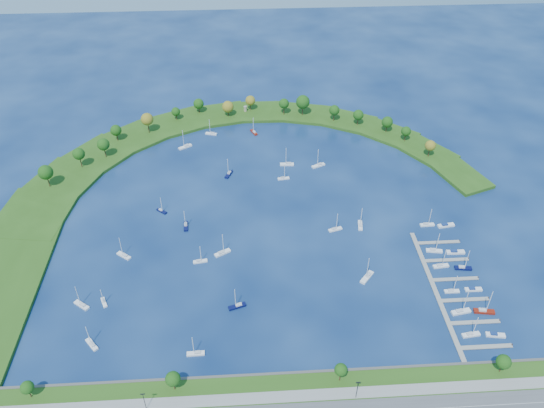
{
  "coord_description": "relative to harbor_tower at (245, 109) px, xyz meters",
  "views": [
    {
      "loc": [
        -9.41,
        -229.28,
        187.39
      ],
      "look_at": [
        5.0,
        5.0,
        4.0
      ],
      "focal_mm": 35.34,
      "sensor_mm": 36.0,
      "label": 1
    }
  ],
  "objects": [
    {
      "name": "moored_boat_9",
      "position": [
        -25.39,
        -207.7,
        -3.16
      ],
      "size": [
        7.53,
        2.31,
        10.98
      ],
      "rotation": [
        0.0,
        0.0,
        3.17
      ],
      "color": "white",
      "rests_on": "ground"
    },
    {
      "name": "docked_boat_2",
      "position": [
        92.88,
        -192.44,
        -3.1
      ],
      "size": [
        9.2,
        3.93,
        13.09
      ],
      "rotation": [
        0.0,
        0.0,
        0.17
      ],
      "color": "white",
      "rests_on": "ground"
    },
    {
      "name": "moored_boat_5",
      "position": [
        21.11,
        -83.48,
        -3.18
      ],
      "size": [
        7.23,
        2.81,
        10.36
      ],
      "rotation": [
        0.0,
        0.0,
        6.41
      ],
      "color": "white",
      "rests_on": "ground"
    },
    {
      "name": "docked_boat_7",
      "position": [
        103.39,
        -165.22,
        -3.13
      ],
      "size": [
        8.53,
        3.37,
        12.2
      ],
      "rotation": [
        0.0,
        0.0,
        -0.13
      ],
      "color": "#090D3B",
      "rests_on": "ground"
    },
    {
      "name": "moored_boat_12",
      "position": [
        -26.04,
        -152.43,
        -3.18
      ],
      "size": [
        7.32,
        3.07,
        10.43
      ],
      "rotation": [
        0.0,
        0.0,
        0.16
      ],
      "color": "white",
      "rests_on": "ground"
    },
    {
      "name": "breakwater",
      "position": [
        -38.95,
        -68.99,
        -3.05
      ],
      "size": [
        286.74,
        247.64,
        2.0
      ],
      "color": "#294F15",
      "rests_on": "ground"
    },
    {
      "name": "moored_boat_18",
      "position": [
        44.07,
        -71.01,
        -3.11
      ],
      "size": [
        8.92,
        5.74,
        12.76
      ],
      "rotation": [
        0.0,
        0.0,
        3.56
      ],
      "color": "white",
      "rests_on": "ground"
    },
    {
      "name": "docked_boat_9",
      "position": [
        103.34,
        -153.79,
        -3.35
      ],
      "size": [
        9.33,
        2.84,
        1.89
      ],
      "rotation": [
        0.0,
        0.0,
        -0.03
      ],
      "color": "white",
      "rests_on": "ground"
    },
    {
      "name": "docked_boat_5",
      "position": [
        103.36,
        -179.4,
        -3.44
      ],
      "size": [
        8.09,
        2.42,
        1.64
      ],
      "rotation": [
        0.0,
        0.0,
        -0.02
      ],
      "color": "white",
      "rests_on": "ground"
    },
    {
      "name": "docked_boat_4",
      "position": [
        92.91,
        -179.86,
        -3.18
      ],
      "size": [
        7.11,
        2.11,
        10.4
      ],
      "rotation": [
        0.0,
        0.0,
        -0.02
      ],
      "color": "white",
      "rests_on": "ground"
    },
    {
      "name": "moored_boat_1",
      "position": [
        -49.31,
        -110.76,
        -3.19
      ],
      "size": [
        6.4,
        5.78,
        9.93
      ],
      "rotation": [
        0.0,
        0.0,
        5.59
      ],
      "color": "#090D3B",
      "rests_on": "ground"
    },
    {
      "name": "docked_boat_0",
      "position": [
        92.9,
        -205.23,
        -3.14
      ],
      "size": [
        8.19,
        3.14,
        11.73
      ],
      "rotation": [
        0.0,
        0.0,
        0.12
      ],
      "color": "white",
      "rests_on": "ground"
    },
    {
      "name": "docked_boat_10",
      "position": [
        95.3,
        -131.62,
        -3.15
      ],
      "size": [
        7.76,
        2.44,
        11.3
      ],
      "rotation": [
        0.0,
        0.0,
        0.04
      ],
      "color": "white",
      "rests_on": "ground"
    },
    {
      "name": "moored_boat_11",
      "position": [
        -24.01,
        -27.72,
        -3.15
      ],
      "size": [
        8.13,
        4.2,
        11.51
      ],
      "rotation": [
        0.0,
        0.0,
        2.87
      ],
      "color": "white",
      "rests_on": "ground"
    },
    {
      "name": "harbor_tower",
      "position": [
        0.0,
        0.0,
        0.0
      ],
      "size": [
        2.6,
        2.6,
        3.98
      ],
      "color": "gray",
      "rests_on": "breakwater"
    },
    {
      "name": "breakwater_trees",
      "position": [
        -7.76,
        -30.33,
        6.54
      ],
      "size": [
        239.24,
        95.0,
        15.19
      ],
      "color": "#382314",
      "rests_on": "breakwater"
    },
    {
      "name": "docked_boat_8",
      "position": [
        92.89,
        -152.01,
        -3.13
      ],
      "size": [
        8.46,
        3.63,
        12.04
      ],
      "rotation": [
        0.0,
        0.0,
        -0.17
      ],
      "color": "white",
      "rests_on": "ground"
    },
    {
      "name": "docked_boat_6",
      "position": [
        92.9,
        -163.11,
        -3.15
      ],
      "size": [
        8.09,
        3.03,
        11.61
      ],
      "rotation": [
        0.0,
        0.0,
        0.1
      ],
      "color": "white",
      "rests_on": "ground"
    },
    {
      "name": "moored_boat_3",
      "position": [
        -11.88,
        -77.1,
        -3.13
      ],
      "size": [
        5.3,
        8.46,
        12.08
      ],
      "rotation": [
        0.0,
        0.0,
        4.32
      ],
      "color": "#090D3B",
      "rests_on": "ground"
    },
    {
      "name": "moored_boat_0",
      "position": [
        -34.94,
        -124.71,
        -3.15
      ],
      "size": [
        2.68,
        7.92,
        11.46
      ],
      "rotation": [
        0.0,
        0.0,
        4.78
      ],
      "color": "#090D3B",
      "rests_on": "ground"
    },
    {
      "name": "moored_boat_14",
      "position": [
        -78.81,
        -177.98,
        -3.13
      ],
      "size": [
        7.99,
        6.83,
        12.16
      ],
      "rotation": [
        0.0,
        0.0,
        2.49
      ],
      "color": "white",
      "rests_on": "ground"
    },
    {
      "name": "moored_boat_6",
      "position": [
        -40.56,
        -43.79,
        -3.09
      ],
      "size": [
        9.04,
        7.02,
        13.36
      ],
      "rotation": [
        0.0,
        0.0,
        3.71
      ],
      "color": "white",
      "rests_on": "ground"
    },
    {
      "name": "dock_system",
      "position": [
        92.67,
        -178.7,
        -3.69
      ],
      "size": [
        24.28,
        82.0,
        1.6
      ],
      "color": "gray",
      "rests_on": "ground"
    },
    {
      "name": "moored_boat_19",
      "position": [
        -15.03,
        -147.1,
        -3.12
      ],
      "size": [
        8.68,
        6.35,
        12.66
      ],
      "rotation": [
        0.0,
        0.0,
        0.52
      ],
      "color": "white",
      "rests_on": "ground"
    },
    {
      "name": "docked_boat_1",
      "position": [
        103.36,
        -206.02,
        -3.43
      ],
      "size": [
        8.46,
        3.59,
        1.67
      ],
      "rotation": [
        0.0,
        0.0,
        -0.16
      ],
      "color": "white",
      "rests_on": "ground"
    },
    {
      "name": "ground",
      "position": [
        7.37,
        -117.7,
        -4.04
      ],
      "size": [
        700.0,
        700.0,
        0.0
      ],
      "primitive_type": "plane",
      "color": "#081C46",
      "rests_on": "ground"
    },
    {
      "name": "moored_boat_8",
      "position": [
        24.6,
        -68.43,
        -3.11
      ],
      "size": [
        8.74,
        2.79,
        12.7
      ],
      "rotation": [
        0.0,
        0.0,
        3.1
      ],
      "color": "white",
      "rests_on": "ground"
    },
    {
      "name": "docked_boat_3",
      "position": [
        103.38,
        -192.86,
        -3.09
      ],
      "size": [
        9.51,
        3.96,
        13.56
      ],
      "rotation": [
        0.0,
        0.0,
        -0.15
      ],
      "color": "maroon",
      "rests_on": "ground"
    },
    {
      "name": "moored_boat_15",
      "position": [
        -64.63,
        -146.09,
        -3.13
      ],
      "size": [
        8.01,
        6.9,
        12.21
      ],
      "rotation": [
        0.0,
        0.0,
        2.49
      ],
      "color": "white",
      "rests_on": "ground"
    },
    {
      "name": "moored_boat_10",
      "position": [
        5.16,
        -27.77,
        -3.15
      ],
      "size": [
        5.1,
        8.02,
        11.45
      ],
      "rotation": [
        0.0,
        0.0,
        1.98
      ],
      "color": "maroon",
      "rests_on": "ground"
    },
    {
      "name": "moored_boat_16",
      "position": [
        59.1,
        -129.93,
        -3.15
      ],
      "size": [
        3.38,
        8.14,
        11.61
      ],
      "rotation": [
        0.0,
        0.0,
        1.42
      ],
      "color": "white",
      "rests_on": "ground"
    },
    {
      "name": "moored_boat_17",
      "position": [
        54.98,
        -168.48,
        -3.08
      ],
      "size": [
        8.1,
        8.91,
        13.86
      ],
      "rotation": [
        0.0,
        0.0,
        4.01
      ],
      "color": "white",
      "rests_on": "ground"
    },
    {
      "name": "moored_boat_4",
      "position": [
        45.06,
        -132.35,
        -3.16
      ],
      "size": [
        7.79,
        4.17,
        11.02
      ],
      "rotation": [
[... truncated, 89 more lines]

